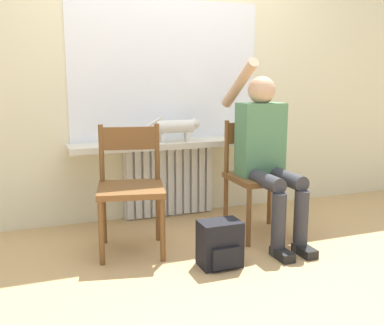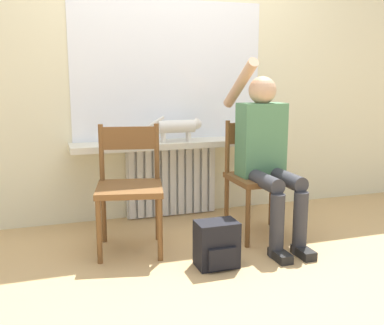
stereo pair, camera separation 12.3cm
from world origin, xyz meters
TOP-DOWN VIEW (x-y plane):
  - ground_plane at (0.00, 0.00)m, footprint 12.00×12.00m
  - wall_with_window at (0.00, 1.23)m, footprint 7.00×0.06m
  - radiator at (0.00, 1.15)m, footprint 0.80×0.08m
  - windowsill at (0.00, 1.05)m, footprint 1.73×0.31m
  - window_glass at (0.00, 1.20)m, footprint 1.66×0.01m
  - chair_left at (-0.50, 0.48)m, footprint 0.53×0.53m
  - chair_right at (0.51, 0.48)m, footprint 0.45×0.45m
  - person at (0.51, 0.36)m, footprint 0.36×0.99m
  - cat at (0.02, 1.00)m, footprint 0.52×0.11m
  - backpack at (-0.03, -0.00)m, footprint 0.27×0.21m

SIDE VIEW (x-z plane):
  - ground_plane at x=0.00m, z-range 0.00..0.00m
  - backpack at x=-0.03m, z-range 0.00..0.30m
  - radiator at x=0.00m, z-range 0.00..0.63m
  - chair_left at x=-0.50m, z-range 0.03..0.91m
  - chair_right at x=0.51m, z-range 0.03..0.91m
  - windowsill at x=0.00m, z-range 0.63..0.68m
  - person at x=0.51m, z-range 0.01..1.36m
  - cat at x=0.02m, z-range 0.70..0.92m
  - window_glass at x=0.00m, z-range 0.68..1.85m
  - wall_with_window at x=0.00m, z-range 0.00..2.70m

